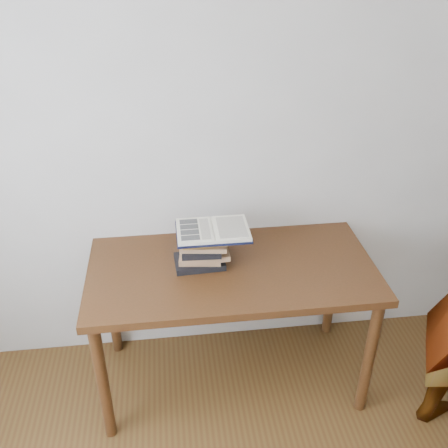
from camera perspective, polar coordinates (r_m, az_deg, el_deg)
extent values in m
cube|color=#ADABA4|center=(2.64, -2.64, 8.62)|extent=(3.50, 0.04, 2.60)
cube|color=#452511|center=(2.59, 0.92, -5.31)|extent=(1.48, 0.74, 0.04)
cylinder|color=#452511|center=(2.63, -13.69, -17.24)|extent=(0.06, 0.06, 0.75)
cylinder|color=#452511|center=(2.78, 16.25, -14.45)|extent=(0.06, 0.06, 0.75)
cylinder|color=#452511|center=(3.08, -12.73, -8.71)|extent=(0.06, 0.06, 0.75)
cylinder|color=#452511|center=(3.21, 12.26, -6.82)|extent=(0.06, 0.06, 0.75)
cube|color=black|center=(2.59, -2.81, -4.31)|extent=(0.26, 0.18, 0.03)
cube|color=#A17853|center=(2.57, -2.74, -3.72)|extent=(0.23, 0.17, 0.03)
cube|color=#A17853|center=(2.55, -2.24, -3.20)|extent=(0.25, 0.19, 0.03)
cube|color=black|center=(2.52, -2.62, -2.83)|extent=(0.20, 0.17, 0.03)
cube|color=#A17853|center=(2.51, -2.33, -2.27)|extent=(0.25, 0.17, 0.02)
cube|color=#9F6B24|center=(2.51, -2.36, -1.49)|extent=(0.23, 0.17, 0.03)
cube|color=black|center=(2.51, -1.28, -0.92)|extent=(0.37, 0.26, 0.01)
cube|color=beige|center=(2.49, -3.39, -0.79)|extent=(0.18, 0.24, 0.02)
cube|color=beige|center=(2.51, 0.81, -0.52)|extent=(0.18, 0.24, 0.02)
cylinder|color=beige|center=(2.50, -1.29, -0.69)|extent=(0.01, 0.24, 0.01)
cube|color=black|center=(2.56, -4.08, 0.29)|extent=(0.09, 0.04, 0.00)
cube|color=black|center=(2.51, -4.01, -0.31)|extent=(0.09, 0.04, 0.00)
cube|color=black|center=(2.47, -3.93, -0.94)|extent=(0.09, 0.04, 0.00)
cube|color=black|center=(2.42, -3.85, -1.58)|extent=(0.09, 0.04, 0.00)
cube|color=beige|center=(2.49, -2.19, -0.53)|extent=(0.05, 0.20, 0.00)
cube|color=beige|center=(2.50, 0.89, -0.32)|extent=(0.14, 0.20, 0.00)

